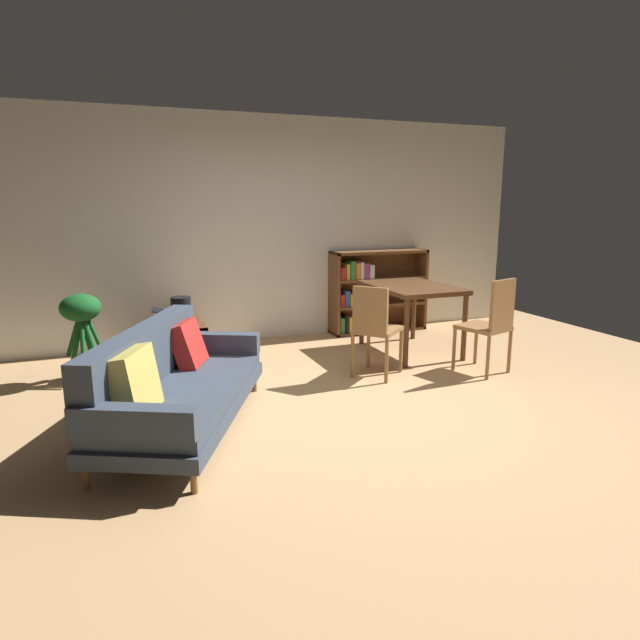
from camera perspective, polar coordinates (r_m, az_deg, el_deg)
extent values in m
plane|color=tan|center=(4.67, 4.71, -9.09)|extent=(8.16, 8.16, 0.00)
cube|color=silver|center=(6.89, -5.09, 9.29)|extent=(6.80, 0.10, 2.70)
cylinder|color=brown|center=(5.07, -6.80, -6.50)|extent=(0.04, 0.04, 0.15)
cylinder|color=brown|center=(3.47, -12.90, -15.93)|extent=(0.04, 0.04, 0.15)
cylinder|color=brown|center=(5.24, -14.00, -6.16)|extent=(0.04, 0.04, 0.15)
cylinder|color=brown|center=(3.71, -23.09, -14.67)|extent=(0.04, 0.04, 0.15)
cube|color=#384251|center=(4.29, -13.66, -8.48)|extent=(1.57, 2.10, 0.10)
cube|color=#384251|center=(4.26, -13.73, -7.22)|extent=(1.50, 2.02, 0.10)
cube|color=#384251|center=(4.28, -17.76, -3.62)|extent=(0.99, 1.77, 0.43)
cube|color=#384251|center=(5.05, -10.60, -2.34)|extent=(0.74, 0.46, 0.18)
cube|color=#384251|center=(3.42, -18.66, -9.92)|extent=(0.74, 0.46, 0.18)
cube|color=tan|center=(3.76, -18.55, -6.24)|extent=(0.37, 0.48, 0.45)
cube|color=red|center=(4.73, -13.50, -2.47)|extent=(0.38, 0.45, 0.40)
cube|color=#56351E|center=(6.53, -14.77, -0.94)|extent=(0.37, 0.04, 0.51)
cube|color=#56351E|center=(5.44, -13.33, -3.48)|extent=(0.37, 0.04, 0.51)
cube|color=#56351E|center=(6.00, -14.09, -2.53)|extent=(0.37, 1.13, 0.04)
cube|color=#56351E|center=(5.94, -14.23, 0.09)|extent=(0.37, 1.17, 0.04)
cube|color=#56351E|center=(6.05, -14.00, -4.24)|extent=(0.37, 1.13, 0.04)
cube|color=silver|center=(6.13, -14.22, 0.74)|extent=(0.24, 0.30, 0.02)
cube|color=black|center=(6.13, -16.09, 0.91)|extent=(0.22, 0.29, 0.05)
cylinder|color=black|center=(5.56, -14.16, 0.94)|extent=(0.19, 0.19, 0.27)
cylinder|color=slate|center=(5.55, -14.19, 1.49)|extent=(0.11, 0.11, 0.01)
cylinder|color=brown|center=(5.78, -23.05, -4.64)|extent=(0.25, 0.25, 0.23)
cylinder|color=#195623|center=(5.67, -22.49, -0.83)|extent=(0.21, 0.07, 0.57)
cylinder|color=#195623|center=(5.78, -22.99, -1.71)|extent=(0.09, 0.17, 0.36)
cylinder|color=#195623|center=(5.78, -23.39, -1.38)|extent=(0.06, 0.19, 0.43)
cylinder|color=#195623|center=(5.77, -24.06, -1.32)|extent=(0.19, 0.18, 0.47)
cylinder|color=#195623|center=(5.67, -23.80, -1.59)|extent=(0.14, 0.11, 0.44)
cylinder|color=#195623|center=(5.60, -23.37, -1.43)|extent=(0.04, 0.24, 0.50)
cylinder|color=#195623|center=(5.62, -22.78, -1.47)|extent=(0.17, 0.21, 0.48)
ellipsoid|color=#195623|center=(5.65, -23.55, 1.18)|extent=(0.37, 0.37, 0.26)
cylinder|color=#56351E|center=(6.63, 4.36, 0.56)|extent=(0.06, 0.06, 0.72)
cylinder|color=#56351E|center=(5.73, 8.90, -1.42)|extent=(0.06, 0.06, 0.72)
cylinder|color=#56351E|center=(6.97, 9.66, 0.99)|extent=(0.06, 0.06, 0.72)
cylinder|color=#56351E|center=(6.11, 14.71, -0.81)|extent=(0.06, 0.06, 0.72)
cube|color=#56351E|center=(6.27, 9.44, 3.34)|extent=(0.81, 1.15, 0.05)
cylinder|color=olive|center=(5.77, 13.70, -2.97)|extent=(0.04, 0.04, 0.44)
cylinder|color=olive|center=(6.06, 15.82, -2.37)|extent=(0.04, 0.04, 0.44)
cylinder|color=olive|center=(5.55, 16.97, -3.77)|extent=(0.04, 0.04, 0.44)
cylinder|color=olive|center=(5.85, 19.01, -3.10)|extent=(0.04, 0.04, 0.44)
cube|color=olive|center=(5.75, 16.51, -0.74)|extent=(0.52, 0.54, 0.04)
cube|color=olive|center=(5.59, 18.35, 1.53)|extent=(0.36, 0.14, 0.48)
cylinder|color=olive|center=(5.73, 5.04, -2.76)|extent=(0.04, 0.04, 0.44)
cylinder|color=olive|center=(5.60, 8.36, -3.18)|extent=(0.04, 0.04, 0.44)
cylinder|color=olive|center=(5.38, 3.38, -3.72)|extent=(0.04, 0.04, 0.44)
cylinder|color=olive|center=(5.25, 6.89, -4.20)|extent=(0.04, 0.04, 0.44)
cube|color=olive|center=(5.43, 5.98, -1.01)|extent=(0.58, 0.57, 0.04)
cube|color=olive|center=(5.20, 5.21, 1.07)|extent=(0.25, 0.29, 0.43)
cube|color=brown|center=(7.02, 1.48, 2.69)|extent=(0.04, 0.32, 1.07)
cube|color=brown|center=(7.60, 10.32, 3.22)|extent=(0.04, 0.32, 1.07)
cube|color=brown|center=(7.22, 6.16, 7.01)|extent=(1.30, 0.32, 0.04)
cube|color=brown|center=(7.39, 5.98, -0.98)|extent=(1.30, 0.32, 0.04)
cube|color=brown|center=(7.41, 5.56, 3.14)|extent=(1.26, 0.04, 1.07)
cube|color=brown|center=(7.32, 6.04, 1.65)|extent=(1.26, 0.31, 0.04)
cube|color=brown|center=(7.26, 6.10, 4.30)|extent=(1.26, 0.31, 0.04)
cube|color=#337F47|center=(7.10, 2.07, -0.50)|extent=(0.06, 0.19, 0.20)
cube|color=black|center=(7.13, 2.46, -0.33)|extent=(0.03, 0.25, 0.23)
cube|color=gold|center=(7.16, 2.89, -0.35)|extent=(0.07, 0.27, 0.21)
cube|color=red|center=(7.19, 3.31, -0.55)|extent=(0.04, 0.26, 0.15)
cube|color=red|center=(7.21, 3.71, -0.52)|extent=(0.06, 0.26, 0.15)
cube|color=red|center=(7.03, 2.04, 2.08)|extent=(0.05, 0.21, 0.16)
cube|color=#2D5199|center=(7.06, 2.54, 2.29)|extent=(0.07, 0.22, 0.20)
cube|color=gold|center=(7.10, 3.02, 2.17)|extent=(0.06, 0.25, 0.16)
cube|color=red|center=(7.12, 3.43, 2.31)|extent=(0.04, 0.27, 0.18)
cube|color=orange|center=(7.13, 3.80, 2.21)|extent=(0.03, 0.22, 0.16)
cube|color=red|center=(6.99, 2.11, 4.84)|extent=(0.07, 0.22, 0.15)
cube|color=gold|center=(7.01, 2.59, 5.05)|extent=(0.04, 0.23, 0.20)
cube|color=#337F47|center=(7.04, 3.08, 5.20)|extent=(0.06, 0.24, 0.23)
cube|color=orange|center=(7.07, 3.61, 5.12)|extent=(0.06, 0.23, 0.20)
cube|color=silver|center=(7.10, 4.00, 5.18)|extent=(0.04, 0.25, 0.22)
cube|color=#993884|center=(7.12, 4.47, 5.13)|extent=(0.07, 0.24, 0.20)
cube|color=silver|center=(7.15, 5.03, 5.06)|extent=(0.07, 0.23, 0.18)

